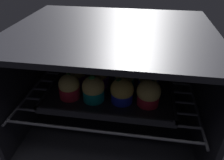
{
  "coord_description": "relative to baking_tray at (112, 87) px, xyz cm",
  "views": [
    {
      "loc": [
        9.23,
        -36.5,
        55.66
      ],
      "look_at": [
        0.0,
        23.0,
        17.4
      ],
      "focal_mm": 34.18,
      "sensor_mm": 36.0,
      "label": 1
    }
  ],
  "objects": [
    {
      "name": "baking_tray",
      "position": [
        0.0,
        0.0,
        0.0
      ],
      "size": [
        40.43,
        32.29,
        2.2
      ],
      "color": "black",
      "rests_on": "oven_rack"
    },
    {
      "name": "muffin_row1_col2",
      "position": [
        4.25,
        -0.13,
        4.5
      ],
      "size": [
        6.58,
        6.58,
        8.67
      ],
      "color": "#0C8C84",
      "rests_on": "baking_tray"
    },
    {
      "name": "oven_rack",
      "position": [
        0.0,
        -1.0,
        -1.08
      ],
      "size": [
        54.8,
        42.0,
        0.8
      ],
      "color": "#51515B",
      "rests_on": "oven_cavity"
    },
    {
      "name": "oven_cavity",
      "position": [
        0.0,
        3.24,
        2.32
      ],
      "size": [
        59.0,
        47.0,
        37.0
      ],
      "color": "black",
      "rests_on": "ground"
    },
    {
      "name": "muffin_row1_col3",
      "position": [
        11.87,
        -0.07,
        4.02
      ],
      "size": [
        6.54,
        6.54,
        8.03
      ],
      "color": "#1928B7",
      "rests_on": "baking_tray"
    },
    {
      "name": "muffin_row2_col1",
      "position": [
        -4.39,
        8.38,
        4.28
      ],
      "size": [
        6.55,
        6.55,
        8.0
      ],
      "color": "#7A238C",
      "rests_on": "baking_tray"
    },
    {
      "name": "muffin_row0_col3",
      "position": [
        12.09,
        -8.03,
        4.27
      ],
      "size": [
        7.13,
        7.13,
        8.1
      ],
      "color": "red",
      "rests_on": "baking_tray"
    },
    {
      "name": "muffin_row2_col0",
      "position": [
        -12.05,
        7.88,
        4.2
      ],
      "size": [
        6.85,
        6.85,
        7.95
      ],
      "color": "silver",
      "rests_on": "baking_tray"
    },
    {
      "name": "muffin_row0_col1",
      "position": [
        -4.38,
        -8.4,
        4.32
      ],
      "size": [
        6.78,
        6.78,
        8.63
      ],
      "color": "#0C8C84",
      "rests_on": "baking_tray"
    },
    {
      "name": "muffin_row1_col1",
      "position": [
        -4.29,
        -0.22,
        4.23
      ],
      "size": [
        6.54,
        6.54,
        8.01
      ],
      "color": "#7A238C",
      "rests_on": "baking_tray"
    },
    {
      "name": "muffin_row0_col2",
      "position": [
        4.23,
        -7.91,
        4.17
      ],
      "size": [
        7.01,
        7.01,
        7.91
      ],
      "color": "#1928B7",
      "rests_on": "baking_tray"
    },
    {
      "name": "muffin_row1_col0",
      "position": [
        -12.09,
        -0.15,
        4.48
      ],
      "size": [
        6.91,
        6.91,
        8.3
      ],
      "color": "#7A238C",
      "rests_on": "baking_tray"
    },
    {
      "name": "muffin_row2_col2",
      "position": [
        4.01,
        8.4,
        4.01
      ],
      "size": [
        6.54,
        6.54,
        7.74
      ],
      "color": "#1928B7",
      "rests_on": "baking_tray"
    },
    {
      "name": "muffin_row0_col0",
      "position": [
        -12.03,
        -8.09,
        4.13
      ],
      "size": [
        6.54,
        6.54,
        7.97
      ],
      "color": "red",
      "rests_on": "baking_tray"
    },
    {
      "name": "muffin_row2_col3",
      "position": [
        12.19,
        8.11,
        4.68
      ],
      "size": [
        7.13,
        7.13,
        9.06
      ],
      "color": "#7A238C",
      "rests_on": "baking_tray"
    }
  ]
}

